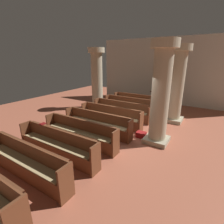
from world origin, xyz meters
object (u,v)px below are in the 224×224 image
(pew_row_6, at_px, (57,143))
(pillar_aisle_rear, at_px, (161,93))
(lectern, at_px, (153,100))
(pew_row_5, at_px, (80,131))
(pillar_far_side, at_px, (97,78))
(pew_row_4, at_px, (97,122))
(pew_row_1, at_px, (130,105))
(pew_row_7, at_px, (25,160))
(pew_row_2, at_px, (121,110))
(pew_row_0, at_px, (138,101))
(pew_row_3, at_px, (110,115))
(hymn_book, at_px, (43,124))
(kneeler_box_red, at_px, (141,135))
(pillar_aisle_side, at_px, (177,84))

(pew_row_6, xyz_separation_m, pillar_aisle_rear, (2.47, 2.76, 1.46))
(lectern, bearing_deg, pew_row_5, -96.46)
(pillar_far_side, bearing_deg, pew_row_4, -53.89)
(pew_row_1, xyz_separation_m, pew_row_7, (0.00, -6.58, 0.00))
(pew_row_1, distance_m, pew_row_5, 4.39)
(pew_row_7, xyz_separation_m, lectern, (0.73, 8.65, -0.04))
(pillar_aisle_rear, bearing_deg, pillar_far_side, 150.65)
(pew_row_2, distance_m, lectern, 3.25)
(pew_row_1, height_order, pillar_aisle_rear, pillar_aisle_rear)
(pew_row_1, distance_m, pillar_far_side, 2.83)
(pew_row_2, bearing_deg, pew_row_7, -90.00)
(pew_row_6, distance_m, pillar_far_side, 6.19)
(pew_row_1, height_order, pew_row_7, same)
(pew_row_5, bearing_deg, pillar_far_side, 118.74)
(pew_row_7, relative_size, pillar_far_side, 0.86)
(pew_row_2, xyz_separation_m, pew_row_4, (0.00, -2.19, 0.00))
(pew_row_0, xyz_separation_m, pew_row_4, (0.00, -4.39, 0.00))
(pew_row_1, bearing_deg, pew_row_3, -90.00)
(pew_row_4, distance_m, hymn_book, 2.23)
(pew_row_3, relative_size, pew_row_5, 1.00)
(pew_row_4, bearing_deg, pillar_aisle_rear, 12.94)
(pew_row_3, bearing_deg, pillar_far_side, 137.46)
(pew_row_5, xyz_separation_m, kneeler_box_red, (1.80, 1.72, -0.38))
(pillar_aisle_side, bearing_deg, pew_row_7, -110.59)
(pew_row_1, height_order, kneeler_box_red, pew_row_1)
(pew_row_2, relative_size, pew_row_7, 1.00)
(pew_row_6, bearing_deg, pillar_aisle_rear, 48.18)
(pillar_far_side, bearing_deg, pew_row_0, 23.82)
(pew_row_1, height_order, pew_row_4, same)
(pew_row_0, xyz_separation_m, lectern, (0.73, 0.97, -0.04))
(pew_row_5, height_order, hymn_book, hymn_book)
(pew_row_0, xyz_separation_m, pew_row_5, (0.00, -5.48, 0.00))
(pew_row_1, bearing_deg, pillar_far_side, 179.34)
(pew_row_2, bearing_deg, pillar_aisle_side, 23.87)
(pew_row_5, relative_size, lectern, 3.00)
(pew_row_7, bearing_deg, pew_row_4, 90.00)
(pew_row_5, bearing_deg, pew_row_2, 90.00)
(pew_row_6, xyz_separation_m, pew_row_7, (0.00, -1.10, 0.00))
(lectern, xyz_separation_m, kneeler_box_red, (1.07, -4.74, -0.34))
(pew_row_3, bearing_deg, pew_row_1, 90.00)
(hymn_book, bearing_deg, pew_row_5, 45.56)
(pew_row_0, distance_m, pew_row_7, 7.68)
(pew_row_0, bearing_deg, pew_row_1, -90.00)
(pew_row_1, height_order, pew_row_5, same)
(pew_row_7, distance_m, pillar_aisle_side, 7.17)
(pew_row_2, bearing_deg, hymn_book, -101.93)
(pillar_aisle_rear, xyz_separation_m, hymn_book, (-3.36, -2.57, -1.02))
(pew_row_3, bearing_deg, pew_row_0, 90.00)
(pillar_far_side, bearing_deg, hymn_book, -73.90)
(pew_row_0, height_order, hymn_book, hymn_book)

